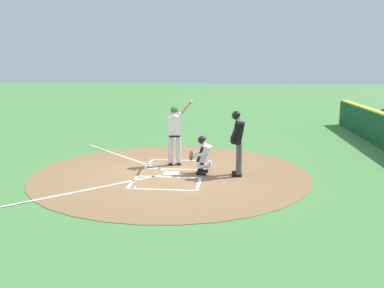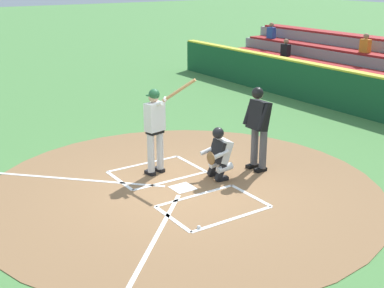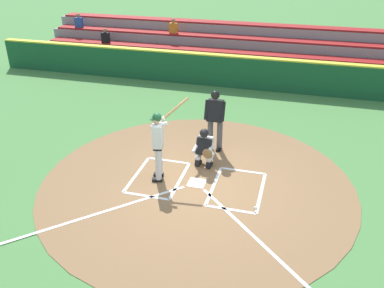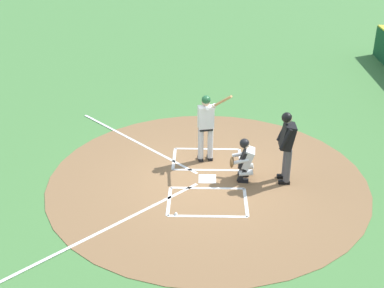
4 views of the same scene
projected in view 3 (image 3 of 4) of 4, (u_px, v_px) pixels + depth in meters
The scene contains 9 objects.
ground_plane at pixel (197, 183), 10.72m from camera, with size 120.00×120.00×0.00m, color #4C8442.
dirt_circle at pixel (197, 183), 10.71m from camera, with size 8.00×8.00×0.01m, color olive.
home_plate_and_chalk at pixel (187, 202), 9.96m from camera, with size 7.93×4.91×0.01m.
batter at pixel (158, 141), 10.41m from camera, with size 0.85×0.86×2.13m.
catcher at pixel (205, 147), 11.23m from camera, with size 0.59×0.66×1.13m.
plate_umpire at pixel (215, 116), 11.85m from camera, with size 0.58×0.41×1.86m.
baseball at pixel (256, 208), 9.72m from camera, with size 0.07×0.07×0.07m, color white.
backstop_wall at pixel (244, 72), 16.83m from camera, with size 22.00×0.36×1.31m.
bleacher_stand at pixel (253, 54), 19.12m from camera, with size 20.00×3.40×2.10m.
Camera 3 is at (-2.27, 8.75, 5.84)m, focal length 39.00 mm.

